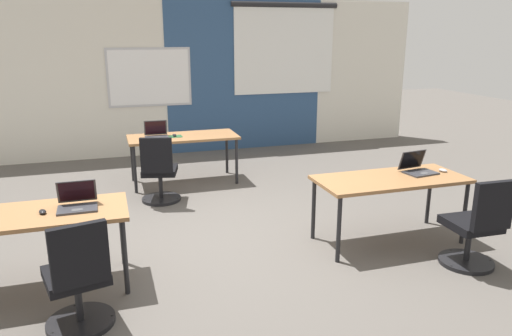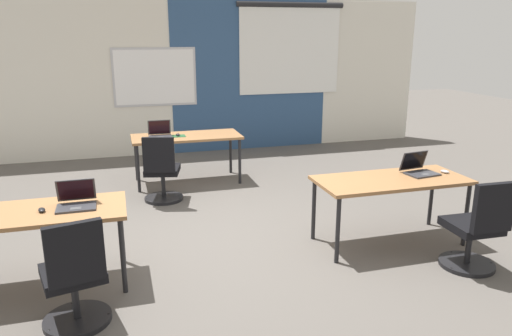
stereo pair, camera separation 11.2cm
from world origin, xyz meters
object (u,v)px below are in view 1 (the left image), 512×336
at_px(desk_near_left, 31,220).
at_px(laptop_near_right_end, 418,168).
at_px(desk_near_right, 390,183).
at_px(chair_near_right_end, 475,231).
at_px(desk_far_center, 183,140).
at_px(mouse_near_right_end, 443,170).
at_px(chair_near_left_inner, 79,285).
at_px(mouse_near_left_inner, 43,212).
at_px(laptop_far_left, 156,134).
at_px(laptop_near_left_inner, 77,202).
at_px(chair_far_left, 159,175).
at_px(mouse_far_left, 174,135).

height_order(desk_near_left, laptop_near_right_end, laptop_near_right_end).
height_order(desk_near_right, chair_near_right_end, chair_near_right_end).
distance_m(desk_far_center, mouse_near_right_end, 3.68).
height_order(desk_near_left, desk_near_right, same).
xyz_separation_m(desk_near_left, chair_near_left_inner, (0.38, -0.73, -0.28)).
distance_m(desk_near_left, mouse_near_left_inner, 0.14).
bearing_deg(laptop_far_left, mouse_near_left_inner, -112.86).
bearing_deg(chair_near_left_inner, laptop_near_left_inner, -103.75).
xyz_separation_m(mouse_near_right_end, laptop_far_left, (-2.80, 2.80, 0.03)).
bearing_deg(laptop_near_right_end, mouse_near_right_end, -20.22).
relative_size(desk_far_center, chair_near_left_inner, 1.74).
bearing_deg(desk_near_right, laptop_far_left, 127.16).
height_order(mouse_near_right_end, laptop_far_left, laptop_far_left).
relative_size(mouse_near_right_end, laptop_far_left, 0.34).
height_order(desk_near_right, mouse_near_right_end, mouse_near_right_end).
distance_m(laptop_near_left_inner, mouse_near_left_inner, 0.29).
bearing_deg(laptop_far_left, laptop_near_left_inner, -108.42).
xyz_separation_m(chair_near_left_inner, chair_far_left, (0.91, 2.74, 0.00)).
xyz_separation_m(desk_near_right, laptop_far_left, (-2.13, 2.82, 0.11)).
relative_size(mouse_near_left_inner, chair_far_left, 0.12).
distance_m(laptop_near_right_end, chair_far_left, 3.25).
height_order(chair_near_right_end, chair_far_left, same).
relative_size(laptop_far_left, mouse_far_left, 3.31).
distance_m(mouse_near_right_end, laptop_near_left_inner, 3.78).
distance_m(chair_near_left_inner, laptop_far_left, 3.70).
distance_m(chair_near_right_end, mouse_far_left, 4.28).
distance_m(mouse_near_left_inner, chair_far_left, 2.39).
bearing_deg(laptop_near_left_inner, laptop_far_left, 70.26).
distance_m(laptop_near_right_end, mouse_near_left_inner, 3.78).
height_order(laptop_far_left, chair_far_left, laptop_far_left).
relative_size(desk_far_center, laptop_far_left, 4.78).
distance_m(laptop_near_left_inner, mouse_far_left, 3.03).
xyz_separation_m(mouse_near_left_inner, mouse_far_left, (1.52, 2.82, 0.00)).
height_order(chair_near_right_end, mouse_far_left, chair_near_right_end).
bearing_deg(mouse_near_right_end, mouse_near_left_inner, -179.18).
xyz_separation_m(desk_near_right, chair_near_right_end, (0.45, -0.79, -0.28)).
relative_size(mouse_near_left_inner, laptop_far_left, 0.33).
height_order(laptop_near_left_inner, mouse_far_left, laptop_near_left_inner).
height_order(laptop_near_left_inner, laptop_far_left, laptop_far_left).
distance_m(mouse_near_right_end, chair_far_left, 3.51).
relative_size(chair_near_right_end, laptop_near_left_inner, 2.77).
bearing_deg(mouse_near_left_inner, chair_near_left_inner, -68.19).
relative_size(desk_near_right, laptop_far_left, 4.78).
xyz_separation_m(desk_near_right, mouse_far_left, (-1.88, 2.79, 0.08)).
xyz_separation_m(desk_near_left, mouse_far_left, (1.62, 2.79, 0.08)).
bearing_deg(laptop_far_left, chair_near_right_end, -53.42).
bearing_deg(laptop_near_right_end, laptop_near_left_inner, 173.11).
xyz_separation_m(desk_near_right, mouse_near_left_inner, (-3.39, -0.04, 0.08)).
bearing_deg(mouse_far_left, laptop_far_left, 172.95).
distance_m(desk_near_left, mouse_far_left, 3.22).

